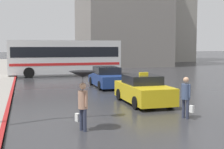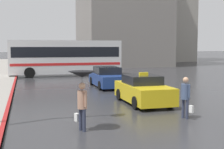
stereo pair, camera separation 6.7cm
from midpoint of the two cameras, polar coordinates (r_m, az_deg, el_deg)
name	(u,v)px [view 1 (the left image)]	position (r m, az deg, el deg)	size (l,w,h in m)	color
ground_plane	(158,142)	(9.56, 8.21, -12.20)	(300.00, 300.00, 0.00)	#2D2D30
taxi	(143,90)	(15.59, 5.60, -2.89)	(1.91, 4.06, 1.56)	gold
sedan_red	(107,78)	(21.74, -0.97, -0.59)	(1.91, 4.33, 1.41)	navy
city_bus	(65,56)	(30.30, -8.66, 3.31)	(10.50, 2.74, 3.39)	silver
pedestrian_with_umbrella	(83,85)	(10.43, -5.57, -1.97)	(0.92, 0.92, 2.02)	#2D3347
pedestrian_man	(186,95)	(12.59, 13.24, -3.60)	(0.41, 0.61, 1.65)	#2D3347
traffic_light	(12,14)	(11.46, -18.00, 10.48)	(3.05, 0.38, 5.74)	black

